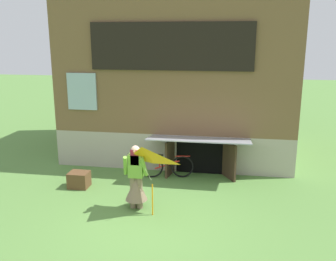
% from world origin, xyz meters
% --- Properties ---
extents(ground_plane, '(60.00, 60.00, 0.00)m').
position_xyz_m(ground_plane, '(0.00, 0.00, 0.00)').
color(ground_plane, '#56843D').
extents(log_house, '(7.22, 5.94, 5.25)m').
position_xyz_m(log_house, '(0.00, 5.41, 2.63)').
color(log_house, '#ADA393').
rests_on(log_house, ground_plane).
extents(person, '(0.61, 0.52, 1.54)m').
position_xyz_m(person, '(-0.41, 0.40, 0.64)').
color(person, '#7F6B51').
rests_on(person, ground_plane).
extents(kite, '(1.06, 1.07, 1.56)m').
position_xyz_m(kite, '(-0.12, -0.16, 1.26)').
color(kite, orange).
rests_on(kite, ground_plane).
extents(bicycle_red, '(1.51, 0.31, 0.70)m').
position_xyz_m(bicycle_red, '(-0.02, 2.47, 0.34)').
color(bicycle_red, black).
rests_on(bicycle_red, ground_plane).
extents(wooden_crate, '(0.53, 0.45, 0.42)m').
position_xyz_m(wooden_crate, '(-2.24, 1.37, 0.21)').
color(wooden_crate, brown).
rests_on(wooden_crate, ground_plane).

